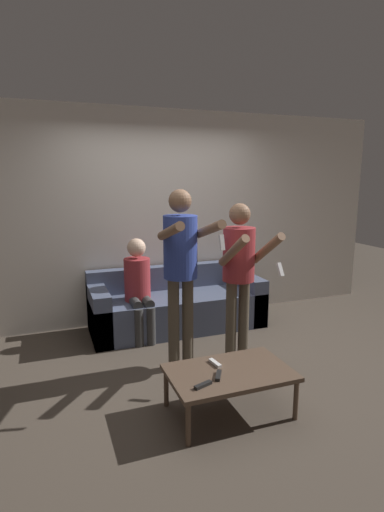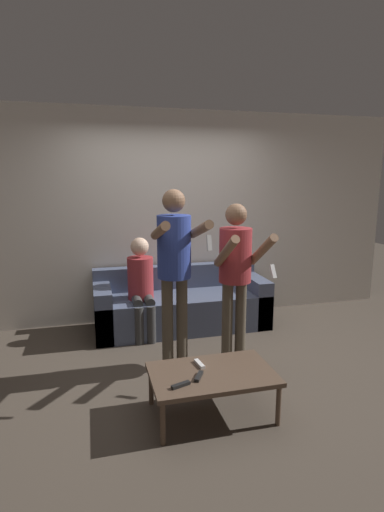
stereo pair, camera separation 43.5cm
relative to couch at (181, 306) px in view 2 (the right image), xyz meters
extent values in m
plane|color=#4C4238|center=(-0.09, -1.14, -0.27)|extent=(14.00, 14.00, 0.00)
cube|color=silver|center=(-0.09, 0.43, 1.08)|extent=(6.40, 0.06, 2.70)
cube|color=#4C5670|center=(0.00, -0.03, -0.05)|extent=(2.13, 0.78, 0.44)
cube|color=#4C5670|center=(0.00, 0.28, 0.32)|extent=(2.13, 0.16, 0.30)
cube|color=#4C5670|center=(-0.96, -0.03, 0.03)|extent=(0.20, 0.78, 0.60)
cube|color=#4C5670|center=(0.96, -0.03, 0.03)|extent=(0.20, 0.78, 0.60)
cylinder|color=brown|center=(-0.38, -1.05, 0.19)|extent=(0.11, 0.11, 0.92)
cylinder|color=brown|center=(-0.24, -1.05, 0.19)|extent=(0.11, 0.11, 0.92)
cylinder|color=#2D429E|center=(-0.31, -1.05, 0.95)|extent=(0.32, 0.32, 0.59)
sphere|color=brown|center=(-0.31, -1.05, 1.38)|extent=(0.21, 0.21, 0.21)
cylinder|color=brown|center=(-0.49, -1.32, 1.14)|extent=(0.08, 0.56, 0.23)
cylinder|color=brown|center=(-0.13, -1.32, 1.14)|extent=(0.08, 0.56, 0.23)
cube|color=white|center=(-0.13, -1.59, 1.06)|extent=(0.04, 0.06, 0.13)
cylinder|color=brown|center=(0.24, -1.05, 0.15)|extent=(0.11, 0.11, 0.84)
cylinder|color=brown|center=(0.38, -1.05, 0.15)|extent=(0.11, 0.11, 0.84)
cylinder|color=#9E2D33|center=(0.31, -1.05, 0.84)|extent=(0.32, 0.32, 0.54)
sphere|color=brown|center=(0.31, -1.05, 1.24)|extent=(0.21, 0.21, 0.21)
cylinder|color=brown|center=(0.13, -1.29, 0.92)|extent=(0.08, 0.51, 0.37)
cylinder|color=brown|center=(0.49, -1.29, 0.92)|extent=(0.08, 0.51, 0.37)
cube|color=white|center=(0.49, -1.53, 0.77)|extent=(0.04, 0.09, 0.12)
cylinder|color=#383838|center=(-0.58, -0.40, -0.05)|extent=(0.11, 0.11, 0.44)
cylinder|color=#383838|center=(-0.44, -0.40, -0.05)|extent=(0.11, 0.11, 0.44)
cylinder|color=#383838|center=(-0.58, -0.24, 0.19)|extent=(0.11, 0.32, 0.11)
cylinder|color=#383838|center=(-0.44, -0.24, 0.19)|extent=(0.11, 0.32, 0.11)
cylinder|color=#9E2D33|center=(-0.51, -0.08, 0.42)|extent=(0.30, 0.30, 0.50)
sphere|color=beige|center=(-0.51, -0.08, 0.79)|extent=(0.21, 0.21, 0.21)
cube|color=brown|center=(-0.20, -1.92, 0.07)|extent=(0.97, 0.61, 0.04)
cylinder|color=brown|center=(-0.64, -2.18, -0.11)|extent=(0.04, 0.04, 0.33)
cylinder|color=brown|center=(0.25, -2.18, -0.11)|extent=(0.04, 0.04, 0.33)
cylinder|color=brown|center=(-0.64, -1.65, -0.11)|extent=(0.04, 0.04, 0.33)
cylinder|color=brown|center=(0.25, -1.65, -0.11)|extent=(0.04, 0.04, 0.33)
cube|color=black|center=(-0.48, -2.07, 0.10)|extent=(0.15, 0.08, 0.02)
cube|color=black|center=(-0.32, -1.98, 0.10)|extent=(0.11, 0.15, 0.02)
cube|color=white|center=(-0.26, -1.78, 0.10)|extent=(0.06, 0.15, 0.02)
camera|label=1|loc=(-1.49, -4.54, 1.59)|focal=28.00mm
camera|label=2|loc=(-1.08, -4.67, 1.59)|focal=28.00mm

